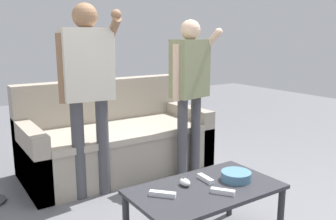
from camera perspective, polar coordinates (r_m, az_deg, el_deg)
The scene contains 9 objects.
couch at distance 3.74m, azimuth -8.47°, elevation -4.85°, with size 1.85×0.91×0.91m.
coffee_table at distance 2.34m, azimuth 6.02°, elevation -13.43°, with size 0.96×0.55×0.43m.
snack_bowl at distance 2.44m, azimuth 10.86°, elevation -10.35°, with size 0.20×0.20×0.06m, color teal.
game_remote_nunchuk at distance 2.32m, azimuth 2.73°, elevation -11.48°, with size 0.06×0.09×0.05m.
player_right at distance 3.39m, azimuth 3.55°, elevation 4.76°, with size 0.48×0.31×1.52m.
player_left at distance 2.99m, azimuth -12.72°, elevation 4.88°, with size 0.48×0.36×1.62m.
game_remote_wand_near at distance 2.24m, azimuth 8.78°, elevation -12.81°, with size 0.12×0.14×0.03m.
game_remote_wand_far at distance 2.41m, azimuth 6.03°, elevation -10.91°, with size 0.05×0.15×0.03m.
game_remote_wand_spare at distance 2.18m, azimuth -0.87°, elevation -13.33°, with size 0.13×0.14×0.03m.
Camera 1 is at (-1.41, -1.61, 1.37)m, focal length 38.02 mm.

